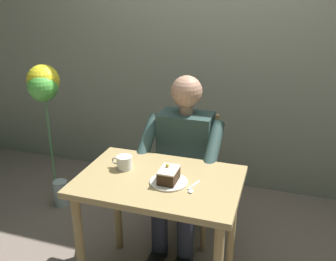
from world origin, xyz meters
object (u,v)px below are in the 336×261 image
object	(u,v)px
chair	(188,169)
cake_slice	(169,175)
balloon_display	(45,96)
coffee_cup	(124,162)
dessert_spoon	(192,188)
dining_table	(159,197)
seated_person	(182,162)

from	to	relation	value
chair	cake_slice	world-z (taller)	chair
balloon_display	coffee_cup	bearing A→B (deg)	148.35
coffee_cup	balloon_display	distance (m)	1.08
chair	dessert_spoon	bearing A→B (deg)	106.14
dessert_spoon	coffee_cup	bearing A→B (deg)	-13.43
chair	balloon_display	distance (m)	1.23
dining_table	coffee_cup	distance (m)	0.28
chair	coffee_cup	distance (m)	0.71
cake_slice	coffee_cup	distance (m)	0.31
seated_person	cake_slice	xyz separation A→B (m)	(-0.07, 0.51, 0.17)
seated_person	balloon_display	xyz separation A→B (m)	(1.14, -0.13, 0.33)
dining_table	coffee_cup	world-z (taller)	coffee_cup
dining_table	coffee_cup	xyz separation A→B (m)	(0.23, -0.05, 0.16)
dining_table	chair	size ratio (longest dim) A/B	1.01
chair	cake_slice	bearing A→B (deg)	95.54
dining_table	chair	xyz separation A→B (m)	(0.00, -0.65, -0.14)
coffee_cup	balloon_display	bearing A→B (deg)	-31.65
chair	coffee_cup	size ratio (longest dim) A/B	7.12
seated_person	coffee_cup	size ratio (longest dim) A/B	9.65
chair	seated_person	size ratio (longest dim) A/B	0.74
cake_slice	dessert_spoon	xyz separation A→B (m)	(-0.14, 0.03, -0.04)
dining_table	cake_slice	bearing A→B (deg)	155.80
chair	balloon_display	xyz separation A→B (m)	(1.14, 0.04, 0.47)
cake_slice	balloon_display	bearing A→B (deg)	-27.92
dessert_spoon	balloon_display	size ratio (longest dim) A/B	0.12
chair	dessert_spoon	distance (m)	0.78
balloon_display	cake_slice	bearing A→B (deg)	152.08
dining_table	dessert_spoon	size ratio (longest dim) A/B	6.34
cake_slice	balloon_display	world-z (taller)	balloon_display
dessert_spoon	balloon_display	world-z (taller)	balloon_display
chair	seated_person	distance (m)	0.22
balloon_display	seated_person	bearing A→B (deg)	173.29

